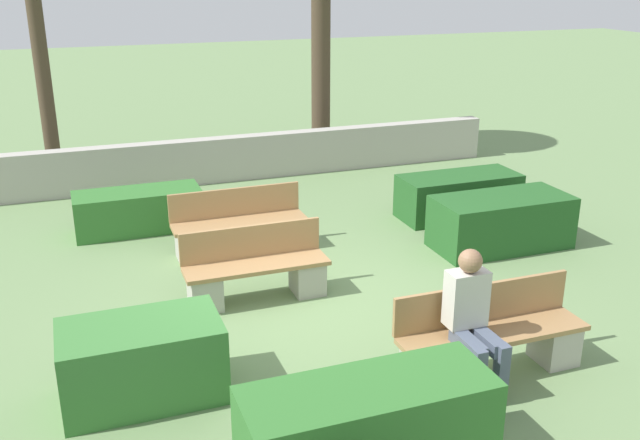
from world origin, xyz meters
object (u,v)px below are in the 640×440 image
bench_front (491,341)px  bench_right_side (239,229)px  bench_left_side (256,273)px  person_seated_man (473,314)px

bench_front → bench_right_side: 4.18m
bench_front → bench_right_side: size_ratio=1.04×
bench_left_side → person_seated_man: bearing=-62.0°
person_seated_man → bench_left_side: bearing=119.0°
bench_front → bench_left_side: size_ratio=1.12×
bench_front → bench_right_side: same height
bench_right_side → person_seated_man: size_ratio=1.36×
bench_left_side → bench_right_side: same height
bench_left_side → person_seated_man: 2.89m
bench_left_side → bench_right_side: bearing=82.4°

